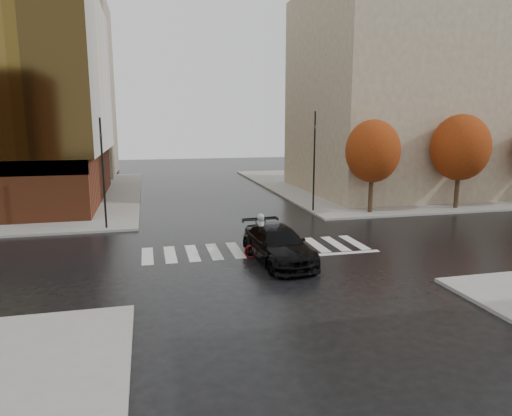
{
  "coord_description": "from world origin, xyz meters",
  "views": [
    {
      "loc": [
        -5.35,
        -21.68,
        6.5
      ],
      "look_at": [
        0.18,
        1.32,
        2.0
      ],
      "focal_mm": 32.0,
      "sensor_mm": 36.0,
      "label": 1
    }
  ],
  "objects_px": {
    "cyclist": "(263,242)",
    "fire_hydrant": "(90,212)",
    "sedan": "(278,245)",
    "traffic_light_nw": "(103,167)",
    "traffic_light_ne": "(314,155)"
  },
  "relations": [
    {
      "from": "sedan",
      "to": "traffic_light_ne",
      "type": "bearing_deg",
      "value": 56.85
    },
    {
      "from": "sedan",
      "to": "fire_hydrant",
      "type": "relative_size",
      "value": 7.86
    },
    {
      "from": "traffic_light_nw",
      "to": "fire_hydrant",
      "type": "bearing_deg",
      "value": -165.97
    },
    {
      "from": "traffic_light_nw",
      "to": "sedan",
      "type": "bearing_deg",
      "value": 37.5
    },
    {
      "from": "traffic_light_nw",
      "to": "traffic_light_ne",
      "type": "relative_size",
      "value": 0.93
    },
    {
      "from": "cyclist",
      "to": "fire_hydrant",
      "type": "bearing_deg",
      "value": 43.12
    },
    {
      "from": "fire_hydrant",
      "to": "sedan",
      "type": "bearing_deg",
      "value": -50.69
    },
    {
      "from": "traffic_light_nw",
      "to": "traffic_light_ne",
      "type": "xyz_separation_m",
      "value": [
        14.18,
        2.31,
        0.32
      ]
    },
    {
      "from": "cyclist",
      "to": "sedan",
      "type": "bearing_deg",
      "value": -142.87
    },
    {
      "from": "sedan",
      "to": "traffic_light_ne",
      "type": "distance_m",
      "value": 12.7
    },
    {
      "from": "traffic_light_ne",
      "to": "fire_hydrant",
      "type": "distance_m",
      "value": 15.91
    },
    {
      "from": "sedan",
      "to": "fire_hydrant",
      "type": "bearing_deg",
      "value": 124.4
    },
    {
      "from": "sedan",
      "to": "cyclist",
      "type": "xyz_separation_m",
      "value": [
        -0.53,
        0.8,
        -0.07
      ]
    },
    {
      "from": "sedan",
      "to": "fire_hydrant",
      "type": "height_order",
      "value": "sedan"
    },
    {
      "from": "cyclist",
      "to": "traffic_light_ne",
      "type": "height_order",
      "value": "traffic_light_ne"
    }
  ]
}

